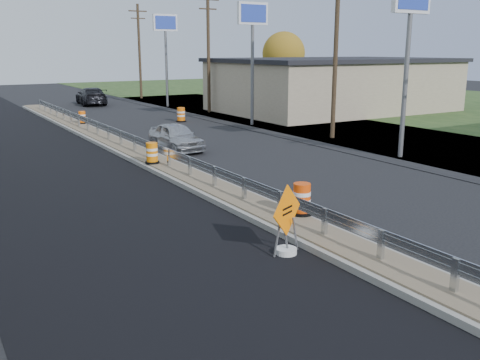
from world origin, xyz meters
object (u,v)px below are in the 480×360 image
caution_sign (286,237)px  barrel_median_far (82,118)px  car_dark_far (91,96)px  barrel_median_near (302,200)px  barrel_shoulder_mid (181,115)px  barrel_median_mid (152,153)px  car_silver (176,137)px

caution_sign → barrel_median_far: size_ratio=2.23×
barrel_median_far → car_dark_far: car_dark_far is taller
barrel_median_near → car_dark_far: bearing=82.9°
barrel_shoulder_mid → car_dark_far: 15.35m
caution_sign → barrel_median_near: size_ratio=1.91×
barrel_median_far → barrel_shoulder_mid: 6.72m
barrel_median_far → barrel_shoulder_mid: barrel_median_far is taller
barrel_median_near → barrel_median_mid: bearing=96.1°
barrel_median_near → barrel_median_far: barrel_median_near is taller
barrel_shoulder_mid → car_dark_far: car_dark_far is taller
caution_sign → car_silver: (3.62, 14.38, 0.23)m
car_dark_far → car_silver: bearing=89.6°
barrel_median_mid → barrel_median_far: (0.91, 14.23, -0.04)m
barrel_median_mid → car_dark_far: (5.62, 28.45, 0.14)m
barrel_median_mid → barrel_shoulder_mid: barrel_median_mid is taller
barrel_shoulder_mid → car_silver: car_silver is taller
barrel_median_far → car_dark_far: size_ratio=0.15×
barrel_median_far → barrel_shoulder_mid: (6.64, -1.01, -0.13)m
barrel_median_mid → car_silver: size_ratio=0.22×
barrel_shoulder_mid → car_dark_far: (-1.93, 15.23, 0.31)m
barrel_median_far → barrel_shoulder_mid: bearing=-8.6°
barrel_median_mid → barrel_median_far: bearing=86.3°
barrel_median_near → barrel_shoulder_mid: bearing=73.6°
car_dark_far → barrel_median_far: bearing=78.0°
barrel_median_mid → barrel_shoulder_mid: size_ratio=0.89×
barrel_median_near → car_dark_far: (4.65, 37.55, 0.11)m
barrel_median_mid → barrel_median_far: barrel_median_mid is taller
caution_sign → car_silver: caution_sign is taller
barrel_median_mid → caution_sign: bearing=-94.9°
car_silver → car_dark_far: (2.93, 25.02, 0.11)m
barrel_median_near → car_dark_far: 37.84m
barrel_median_near → car_silver: bearing=82.2°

